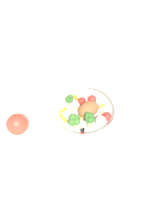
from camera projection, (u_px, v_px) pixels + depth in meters
The scene contains 4 objects.
ground_plane at pixel (79, 114), 0.81m from camera, with size 2.40×2.40×0.00m, color silver.
food_container at pixel (86, 112), 0.78m from camera, with size 0.22×0.22×0.06m.
loose_apple at pixel (17, 124), 0.74m from camera, with size 0.07×0.07×0.08m.
folded_napkin at pixel (156, 114), 0.81m from camera, with size 0.12×0.13×0.01m, color white.
Camera 1 is at (-0.13, 0.51, 0.62)m, focal length 39.58 mm.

